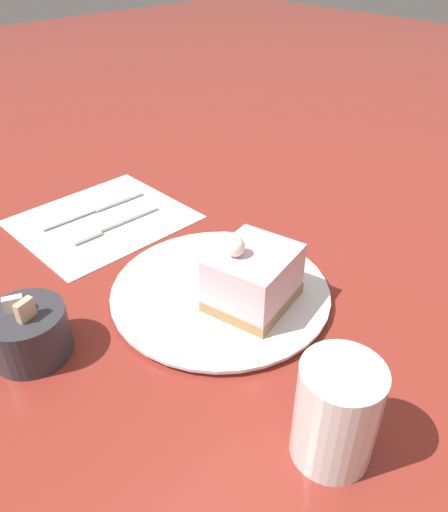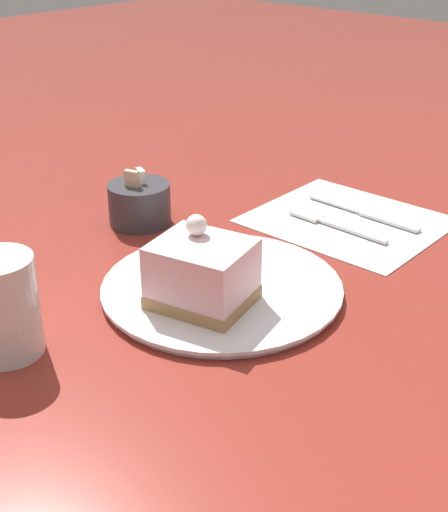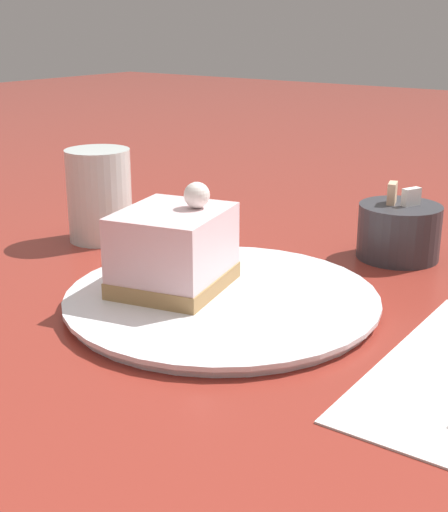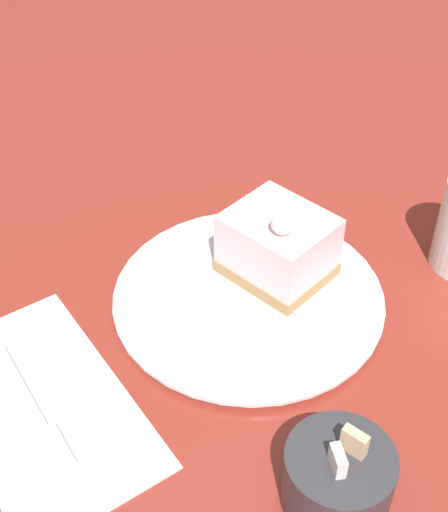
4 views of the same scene
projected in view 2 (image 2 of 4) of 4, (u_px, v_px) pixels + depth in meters
ground_plane at (206, 297)px, 0.80m from camera, size 4.00×4.00×0.00m
plate at (222, 288)px, 0.80m from camera, size 0.27×0.27×0.01m
cake_slice at (202, 273)px, 0.75m from camera, size 0.11×0.12×0.09m
napkin at (350, 221)px, 0.98m from camera, size 0.22×0.25×0.00m
fork at (330, 223)px, 0.97m from camera, size 0.02×0.15×0.00m
knife at (372, 216)px, 0.99m from camera, size 0.01×0.18×0.00m
sugar_bowl at (140, 203)px, 0.97m from camera, size 0.08×0.08×0.08m
drinking_glass at (2, 306)px, 0.68m from camera, size 0.07×0.07×0.10m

